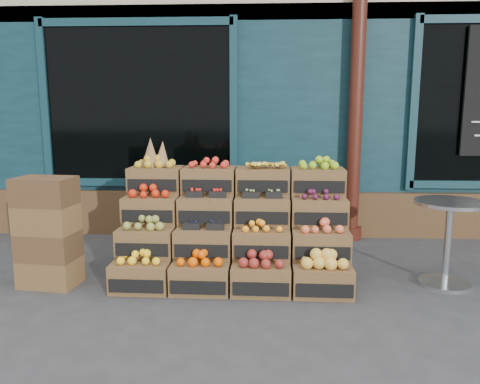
{
  "coord_description": "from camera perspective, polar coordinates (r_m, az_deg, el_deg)",
  "views": [
    {
      "loc": [
        0.02,
        -4.0,
        1.68
      ],
      "look_at": [
        -0.2,
        0.7,
        0.85
      ],
      "focal_mm": 35.0,
      "sensor_mm": 36.0,
      "label": 1
    }
  ],
  "objects": [
    {
      "name": "ground",
      "position": [
        4.34,
        2.26,
        -12.77
      ],
      "size": [
        60.0,
        60.0,
        0.0
      ],
      "primitive_type": "plane",
      "color": "#363638",
      "rests_on": "ground"
    },
    {
      "name": "shop_facade",
      "position": [
        9.14,
        2.66,
        14.48
      ],
      "size": [
        12.0,
        6.24,
        4.8
      ],
      "color": "#102E36",
      "rests_on": "ground"
    },
    {
      "name": "bistro_table",
      "position": [
        4.9,
        24.04,
        -4.6
      ],
      "size": [
        0.66,
        0.66,
        0.83
      ],
      "rotation": [
        0.0,
        0.0,
        -0.32
      ],
      "color": "#B9BAC0",
      "rests_on": "ground"
    },
    {
      "name": "spare_crates",
      "position": [
        4.84,
        -22.39,
        -4.55
      ],
      "size": [
        0.57,
        0.42,
        1.06
      ],
      "rotation": [
        0.0,
        0.0,
        -0.12
      ],
      "color": "brown",
      "rests_on": "ground"
    },
    {
      "name": "crate_display",
      "position": [
        4.77,
        -0.76,
        -5.19
      ],
      "size": [
        2.25,
        1.12,
        1.4
      ],
      "rotation": [
        0.0,
        0.0,
        -0.02
      ],
      "color": "brown",
      "rests_on": "ground"
    },
    {
      "name": "shopkeeper",
      "position": [
        7.02,
        -10.86,
        3.85
      ],
      "size": [
        0.77,
        0.59,
        1.9
      ],
      "primitive_type": "imported",
      "rotation": [
        0.0,
        0.0,
        3.34
      ],
      "color": "#1C6438",
      "rests_on": "ground"
    }
  ]
}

